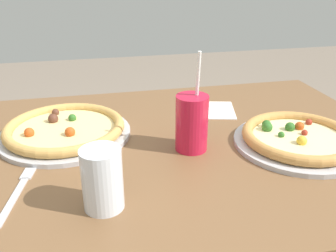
{
  "coord_description": "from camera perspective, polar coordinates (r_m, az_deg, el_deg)",
  "views": [
    {
      "loc": [
        -0.18,
        -0.82,
        1.18
      ],
      "look_at": [
        0.01,
        0.04,
        0.78
      ],
      "focal_mm": 39.36,
      "sensor_mm": 36.0,
      "label": 1
    }
  ],
  "objects": [
    {
      "name": "paper_napkin",
      "position": [
        1.16,
        6.24,
        2.47
      ],
      "size": [
        0.19,
        0.18,
        0.0
      ],
      "primitive_type": "cube",
      "rotation": [
        0.0,
        0.0,
        -0.25
      ],
      "color": "white",
      "rests_on": "dining_table"
    },
    {
      "name": "drink_cup_colored",
      "position": [
        0.89,
        3.7,
        0.51
      ],
      "size": [
        0.08,
        0.08,
        0.25
      ],
      "color": "red",
      "rests_on": "dining_table"
    },
    {
      "name": "pizza_near",
      "position": [
        0.99,
        19.55,
        -1.81
      ],
      "size": [
        0.32,
        0.32,
        0.04
      ],
      "color": "#B7B7BC",
      "rests_on": "dining_table"
    },
    {
      "name": "fork",
      "position": [
        0.82,
        -22.24,
        -9.36
      ],
      "size": [
        0.05,
        0.2,
        0.0
      ],
      "color": "silver",
      "rests_on": "dining_table"
    },
    {
      "name": "dining_table",
      "position": [
        1.0,
        0.05,
        -8.6
      ],
      "size": [
        1.23,
        0.85,
        0.75
      ],
      "color": "brown",
      "rests_on": "ground"
    },
    {
      "name": "water_cup_clear",
      "position": [
        0.7,
        -10.15,
        -7.96
      ],
      "size": [
        0.08,
        0.08,
        0.12
      ],
      "color": "silver",
      "rests_on": "dining_table"
    },
    {
      "name": "pizza_far",
      "position": [
        1.01,
        -15.68,
        -0.55
      ],
      "size": [
        0.34,
        0.34,
        0.04
      ],
      "color": "#B7B7BC",
      "rests_on": "dining_table"
    }
  ]
}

